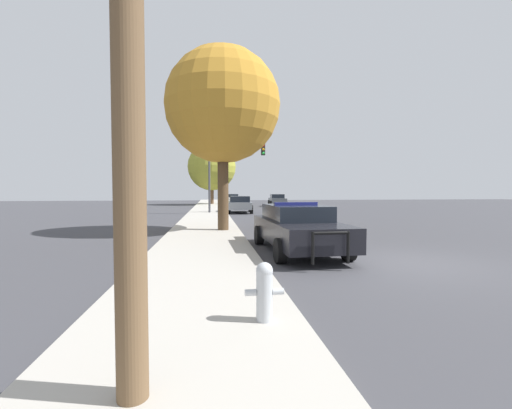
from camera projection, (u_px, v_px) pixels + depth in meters
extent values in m
plane|color=#3D3D42|center=(403.00, 263.00, 8.67)|extent=(110.00, 110.00, 0.00)
cube|color=#ADA89E|center=(200.00, 266.00, 8.00)|extent=(3.00, 110.00, 0.13)
cube|color=black|center=(298.00, 231.00, 10.23)|extent=(2.03, 4.97, 0.62)
cube|color=black|center=(296.00, 212.00, 10.45)|extent=(1.69, 2.61, 0.44)
cylinder|color=black|center=(348.00, 249.00, 8.89)|extent=(0.26, 0.65, 0.64)
cylinder|color=black|center=(280.00, 251.00, 8.59)|extent=(0.26, 0.65, 0.64)
cylinder|color=black|center=(310.00, 234.00, 11.89)|extent=(0.26, 0.65, 0.64)
cylinder|color=black|center=(259.00, 235.00, 11.59)|extent=(0.26, 0.65, 0.64)
cylinder|color=black|center=(348.00, 247.00, 7.77)|extent=(0.07, 0.07, 0.74)
cylinder|color=black|center=(313.00, 248.00, 7.63)|extent=(0.07, 0.07, 0.74)
cylinder|color=black|center=(331.00, 233.00, 7.68)|extent=(0.88, 0.10, 0.07)
cube|color=navy|center=(296.00, 204.00, 10.44)|extent=(1.34, 0.25, 0.09)
cube|color=navy|center=(328.00, 229.00, 10.38)|extent=(0.14, 3.53, 0.17)
cylinder|color=#B7BCC1|center=(264.00, 297.00, 4.47)|extent=(0.21, 0.21, 0.63)
sphere|color=#B7BCC1|center=(264.00, 271.00, 4.46)|extent=(0.22, 0.22, 0.22)
cylinder|color=#B7BCC1|center=(251.00, 293.00, 4.44)|extent=(0.15, 0.09, 0.09)
cylinder|color=#B7BCC1|center=(278.00, 291.00, 4.49)|extent=(0.15, 0.09, 0.09)
cylinder|color=#424247|center=(209.00, 177.00, 26.26)|extent=(0.16, 0.16, 5.50)
cylinder|color=#424247|center=(236.00, 143.00, 26.42)|extent=(4.18, 0.11, 0.11)
cube|color=black|center=(263.00, 149.00, 26.72)|extent=(0.30, 0.24, 0.90)
sphere|color=red|center=(263.00, 145.00, 26.58)|extent=(0.20, 0.20, 0.20)
sphere|color=orange|center=(263.00, 149.00, 26.59)|extent=(0.20, 0.20, 0.20)
sphere|color=green|center=(263.00, 153.00, 26.60)|extent=(0.20, 0.20, 0.20)
cube|color=slate|center=(240.00, 205.00, 27.94)|extent=(2.09, 4.35, 0.55)
cube|color=black|center=(240.00, 199.00, 27.70)|extent=(1.70, 2.31, 0.47)
cylinder|color=black|center=(229.00, 208.00, 29.20)|extent=(0.28, 0.69, 0.67)
cylinder|color=black|center=(250.00, 208.00, 29.31)|extent=(0.28, 0.69, 0.67)
cylinder|color=black|center=(229.00, 210.00, 26.58)|extent=(0.28, 0.69, 0.67)
cylinder|color=black|center=(251.00, 209.00, 26.69)|extent=(0.28, 0.69, 0.67)
cube|color=#474C51|center=(277.00, 201.00, 38.64)|extent=(2.02, 4.56, 0.61)
cube|color=black|center=(277.00, 196.00, 38.84)|extent=(1.61, 2.42, 0.43)
cylinder|color=black|center=(286.00, 204.00, 37.32)|extent=(0.30, 0.72, 0.70)
cylinder|color=black|center=(271.00, 204.00, 37.24)|extent=(0.30, 0.72, 0.70)
cylinder|color=black|center=(283.00, 203.00, 40.06)|extent=(0.30, 0.72, 0.70)
cylinder|color=black|center=(269.00, 203.00, 39.99)|extent=(0.30, 0.72, 0.70)
cube|color=silver|center=(233.00, 199.00, 49.55)|extent=(1.97, 4.12, 0.52)
cube|color=black|center=(233.00, 196.00, 49.33)|extent=(1.61, 2.18, 0.45)
cylinder|color=black|center=(227.00, 200.00, 50.75)|extent=(0.28, 0.66, 0.64)
cylinder|color=black|center=(239.00, 200.00, 50.87)|extent=(0.28, 0.66, 0.64)
cylinder|color=black|center=(227.00, 201.00, 48.27)|extent=(0.28, 0.66, 0.64)
cylinder|color=black|center=(239.00, 201.00, 48.38)|extent=(0.28, 0.66, 0.64)
cylinder|color=#4C3823|center=(223.00, 184.00, 14.70)|extent=(0.47, 0.47, 3.98)
sphere|color=#B77F28|center=(223.00, 105.00, 14.57)|extent=(4.90, 4.90, 4.90)
cylinder|color=brown|center=(212.00, 192.00, 42.82)|extent=(0.44, 0.44, 3.03)
sphere|color=#999933|center=(212.00, 167.00, 42.69)|extent=(5.98, 5.98, 5.98)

